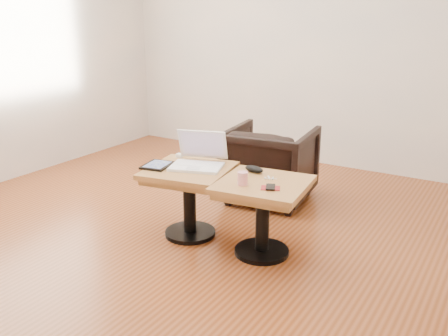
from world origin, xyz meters
The scene contains 11 objects.
room_shell centered at (0.00, 0.00, 1.35)m, with size 4.52×4.52×2.71m.
side_table_left centered at (0.00, 0.01, 0.39)m, with size 0.66×0.66×0.52m.
side_table_right centered at (0.59, 0.03, 0.39)m, with size 0.63×0.63×0.52m.
laptop centered at (0.03, 0.10, 0.57)m, with size 0.45×0.44×0.24m.
tablet centered at (-0.22, -0.07, 0.53)m, with size 0.22×0.26×0.02m.
charging_adapter centered at (-0.22, 0.21, 0.53)m, with size 0.04×0.04×0.03m, color white.
glasses_case centered at (0.44, 0.17, 0.54)m, with size 0.15×0.07×0.05m, color black.
striped_cup centered at (0.50, -0.09, 0.56)m, with size 0.07×0.07×0.09m, color #DE3B51.
earbuds_tangle centered at (0.60, 0.10, 0.53)m, with size 0.08×0.05×0.01m.
phone_on_sleeve centered at (0.69, -0.06, 0.53)m, with size 0.14×0.12×0.01m.
armchair centered at (0.17, 0.98, 0.33)m, with size 0.70×0.72×0.65m, color black.
Camera 1 is at (1.99, -2.74, 1.60)m, focal length 40.00 mm.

